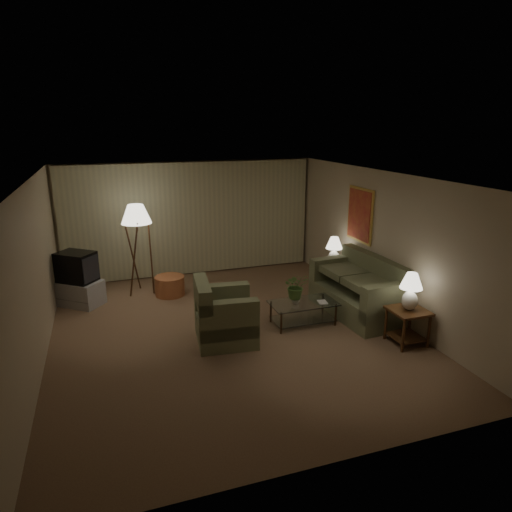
{
  "coord_description": "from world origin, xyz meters",
  "views": [
    {
      "loc": [
        -1.94,
        -7.12,
        3.54
      ],
      "look_at": [
        0.68,
        0.6,
        1.15
      ],
      "focal_mm": 32.0,
      "sensor_mm": 36.0,
      "label": 1
    }
  ],
  "objects": [
    {
      "name": "sofa",
      "position": [
        2.5,
        -0.03,
        0.44
      ],
      "size": [
        2.12,
        1.26,
        0.88
      ],
      "rotation": [
        0.0,
        0.0,
        -1.5
      ],
      "color": "#6A704F",
      "rests_on": "ground"
    },
    {
      "name": "side_table_far",
      "position": [
        2.65,
        1.22,
        0.4
      ],
      "size": [
        0.47,
        0.4,
        0.6
      ],
      "color": "#3A1C0F",
      "rests_on": "ground"
    },
    {
      "name": "crt_tv",
      "position": [
        -2.55,
        2.17,
        0.8
      ],
      "size": [
        1.18,
        1.18,
        0.6
      ],
      "primitive_type": "cube",
      "rotation": [
        0.0,
        0.0,
        -0.68
      ],
      "color": "black",
      "rests_on": "tv_cabinet"
    },
    {
      "name": "coffee_table",
      "position": [
        1.34,
        -0.13,
        0.28
      ],
      "size": [
        1.2,
        0.65,
        0.41
      ],
      "color": "silver",
      "rests_on": "ground"
    },
    {
      "name": "ground",
      "position": [
        0.0,
        0.0,
        0.0
      ],
      "size": [
        7.0,
        7.0,
        0.0
      ],
      "primitive_type": "plane",
      "color": "#7F6346",
      "rests_on": "ground"
    },
    {
      "name": "vase",
      "position": [
        1.19,
        -0.13,
        0.48
      ],
      "size": [
        0.13,
        0.13,
        0.14
      ],
      "primitive_type": "imported",
      "rotation": [
        0.0,
        0.0,
        -0.01
      ],
      "color": "white",
      "rests_on": "coffee_table"
    },
    {
      "name": "room_shell",
      "position": [
        0.02,
        1.51,
        1.75
      ],
      "size": [
        6.04,
        7.02,
        2.72
      ],
      "color": "#BEAD92",
      "rests_on": "ground"
    },
    {
      "name": "table_lamp_far",
      "position": [
        2.65,
        1.22,
        0.96
      ],
      "size": [
        0.36,
        0.36,
        0.61
      ],
      "color": "white",
      "rests_on": "side_table_far"
    },
    {
      "name": "armchair",
      "position": [
        -0.17,
        -0.3,
        0.42
      ],
      "size": [
        1.21,
        1.17,
        0.85
      ],
      "rotation": [
        0.0,
        0.0,
        1.46
      ],
      "color": "#6A704F",
      "rests_on": "ground"
    },
    {
      "name": "flowers",
      "position": [
        1.19,
        -0.13,
        0.79
      ],
      "size": [
        0.49,
        0.45,
        0.48
      ],
      "primitive_type": "imported",
      "rotation": [
        0.0,
        0.0,
        -0.19
      ],
      "color": "#4C7634",
      "rests_on": "vase"
    },
    {
      "name": "table_lamp_near",
      "position": [
        2.65,
        -1.38,
        0.97
      ],
      "size": [
        0.37,
        0.37,
        0.63
      ],
      "color": "white",
      "rests_on": "side_table_near"
    },
    {
      "name": "ottoman",
      "position": [
        -0.75,
        2.12,
        0.21
      ],
      "size": [
        0.81,
        0.81,
        0.41
      ],
      "primitive_type": "cylinder",
      "rotation": [
        0.0,
        0.0,
        0.4
      ],
      "color": "#A66038",
      "rests_on": "ground"
    },
    {
      "name": "book",
      "position": [
        1.59,
        -0.23,
        0.42
      ],
      "size": [
        0.19,
        0.24,
        0.02
      ],
      "primitive_type": "imported",
      "rotation": [
        0.0,
        0.0,
        -0.17
      ],
      "color": "olive",
      "rests_on": "coffee_table"
    },
    {
      "name": "side_table_near",
      "position": [
        2.65,
        -1.38,
        0.42
      ],
      "size": [
        0.59,
        0.59,
        0.6
      ],
      "color": "#3A1C0F",
      "rests_on": "ground"
    },
    {
      "name": "tv_cabinet",
      "position": [
        -2.55,
        2.17,
        0.25
      ],
      "size": [
        1.42,
        1.41,
        0.5
      ],
      "primitive_type": "cube",
      "rotation": [
        0.0,
        0.0,
        -0.68
      ],
      "color": "#A7A7A9",
      "rests_on": "ground"
    },
    {
      "name": "floor_lamp",
      "position": [
        -1.31,
        2.45,
        1.01
      ],
      "size": [
        0.63,
        0.63,
        1.93
      ],
      "color": "#3A1C0F",
      "rests_on": "ground"
    }
  ]
}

